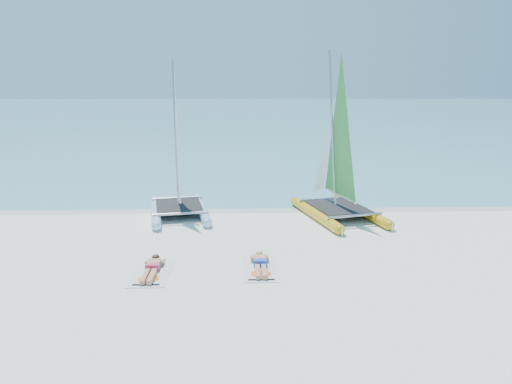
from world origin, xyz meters
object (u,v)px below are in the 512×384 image
(catamaran_blue, at_px, (177,168))
(catamaran_yellow, at_px, (334,162))
(sunbather_b, at_px, (260,263))
(sunbather_a, at_px, (152,268))
(towel_a, at_px, (151,274))
(towel_b, at_px, (260,269))

(catamaran_blue, relative_size, catamaran_yellow, 0.94)
(catamaran_yellow, distance_m, sunbather_b, 6.74)
(catamaran_yellow, bearing_deg, sunbather_a, -150.57)
(catamaran_yellow, bearing_deg, towel_a, -149.65)
(towel_a, bearing_deg, towel_b, 4.61)
(catamaran_yellow, xyz_separation_m, sunbather_b, (-3.09, -5.67, -1.93))
(towel_a, height_order, sunbather_a, sunbather_a)
(towel_b, relative_size, sunbather_b, 1.07)
(towel_b, bearing_deg, catamaran_blue, 116.46)
(sunbather_a, relative_size, towel_b, 0.93)
(sunbather_a, height_order, towel_b, sunbather_a)
(catamaran_yellow, relative_size, towel_b, 3.52)
(towel_a, relative_size, sunbather_b, 1.07)
(sunbather_a, xyz_separation_m, towel_b, (2.99, 0.05, -0.11))
(sunbather_a, distance_m, sunbather_b, 3.00)
(sunbather_a, xyz_separation_m, sunbather_b, (2.99, 0.24, 0.00))
(catamaran_yellow, bearing_deg, sunbather_b, -133.34)
(catamaran_blue, relative_size, towel_a, 3.30)
(catamaran_yellow, bearing_deg, catamaran_blue, 164.12)
(catamaran_blue, bearing_deg, sunbather_a, -100.31)
(catamaran_blue, distance_m, towel_a, 6.48)
(catamaran_blue, relative_size, towel_b, 3.30)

